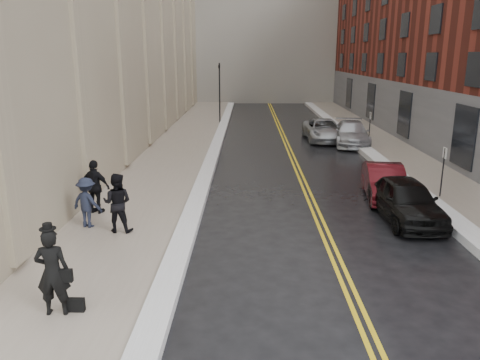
{
  "coord_description": "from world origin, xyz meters",
  "views": [
    {
      "loc": [
        -0.14,
        -10.83,
        5.87
      ],
      "look_at": [
        -0.41,
        5.08,
        1.6
      ],
      "focal_mm": 35.0,
      "sensor_mm": 36.0,
      "label": 1
    }
  ],
  "objects_px": {
    "car_maroon": "(385,182)",
    "pedestrian_c": "(95,187)",
    "car_black": "(406,200)",
    "car_silver_near": "(351,133)",
    "pedestrian_b": "(87,202)",
    "pedestrian_main": "(52,272)",
    "pedestrian_a": "(117,203)",
    "car_silver_far": "(324,130)"
  },
  "relations": [
    {
      "from": "car_black",
      "to": "pedestrian_c",
      "type": "relative_size",
      "value": 2.27
    },
    {
      "from": "car_silver_near",
      "to": "pedestrian_a",
      "type": "xyz_separation_m",
      "value": [
        -11.25,
        -16.53,
        0.37
      ]
    },
    {
      "from": "car_maroon",
      "to": "car_silver_near",
      "type": "relative_size",
      "value": 0.8
    },
    {
      "from": "pedestrian_b",
      "to": "car_maroon",
      "type": "bearing_deg",
      "value": -140.38
    },
    {
      "from": "pedestrian_b",
      "to": "pedestrian_c",
      "type": "xyz_separation_m",
      "value": [
        -0.16,
        1.46,
        0.14
      ]
    },
    {
      "from": "car_black",
      "to": "car_silver_near",
      "type": "distance_m",
      "value": 14.92
    },
    {
      "from": "car_silver_near",
      "to": "car_silver_far",
      "type": "relative_size",
      "value": 0.99
    },
    {
      "from": "car_black",
      "to": "car_silver_far",
      "type": "relative_size",
      "value": 0.85
    },
    {
      "from": "car_silver_far",
      "to": "pedestrian_b",
      "type": "relative_size",
      "value": 3.1
    },
    {
      "from": "car_silver_far",
      "to": "pedestrian_b",
      "type": "bearing_deg",
      "value": -123.15
    },
    {
      "from": "car_maroon",
      "to": "car_silver_far",
      "type": "relative_size",
      "value": 0.8
    },
    {
      "from": "car_silver_far",
      "to": "car_silver_near",
      "type": "bearing_deg",
      "value": -46.31
    },
    {
      "from": "pedestrian_main",
      "to": "pedestrian_a",
      "type": "distance_m",
      "value": 5.17
    },
    {
      "from": "car_black",
      "to": "car_silver_near",
      "type": "height_order",
      "value": "car_silver_near"
    },
    {
      "from": "car_maroon",
      "to": "pedestrian_c",
      "type": "bearing_deg",
      "value": -160.51
    },
    {
      "from": "pedestrian_a",
      "to": "pedestrian_b",
      "type": "xyz_separation_m",
      "value": [
        -1.16,
        0.42,
        -0.13
      ]
    },
    {
      "from": "car_black",
      "to": "pedestrian_main",
      "type": "bearing_deg",
      "value": -147.89
    },
    {
      "from": "car_black",
      "to": "pedestrian_a",
      "type": "height_order",
      "value": "pedestrian_a"
    },
    {
      "from": "car_silver_near",
      "to": "pedestrian_main",
      "type": "relative_size",
      "value": 2.6
    },
    {
      "from": "car_silver_near",
      "to": "car_silver_far",
      "type": "bearing_deg",
      "value": 142.35
    },
    {
      "from": "car_maroon",
      "to": "pedestrian_main",
      "type": "relative_size",
      "value": 2.09
    },
    {
      "from": "car_maroon",
      "to": "car_silver_far",
      "type": "bearing_deg",
      "value": 98.78
    },
    {
      "from": "car_black",
      "to": "car_maroon",
      "type": "bearing_deg",
      "value": 88.2
    },
    {
      "from": "pedestrian_b",
      "to": "car_black",
      "type": "bearing_deg",
      "value": -153.52
    },
    {
      "from": "car_maroon",
      "to": "pedestrian_c",
      "type": "relative_size",
      "value": 2.14
    },
    {
      "from": "car_black",
      "to": "pedestrian_main",
      "type": "xyz_separation_m",
      "value": [
        -10.11,
        -6.82,
        0.4
      ]
    },
    {
      "from": "pedestrian_a",
      "to": "pedestrian_c",
      "type": "height_order",
      "value": "pedestrian_c"
    },
    {
      "from": "car_black",
      "to": "car_maroon",
      "type": "height_order",
      "value": "car_black"
    },
    {
      "from": "pedestrian_main",
      "to": "pedestrian_b",
      "type": "bearing_deg",
      "value": -84.05
    },
    {
      "from": "car_black",
      "to": "pedestrian_c",
      "type": "distance_m",
      "value": 11.39
    },
    {
      "from": "car_silver_far",
      "to": "pedestrian_a",
      "type": "bearing_deg",
      "value": -119.78
    },
    {
      "from": "pedestrian_main",
      "to": "pedestrian_b",
      "type": "distance_m",
      "value": 5.69
    },
    {
      "from": "car_silver_near",
      "to": "pedestrian_c",
      "type": "height_order",
      "value": "pedestrian_c"
    },
    {
      "from": "car_maroon",
      "to": "pedestrian_main",
      "type": "distance_m",
      "value": 13.9
    },
    {
      "from": "pedestrian_a",
      "to": "pedestrian_b",
      "type": "relative_size",
      "value": 1.15
    },
    {
      "from": "car_silver_far",
      "to": "pedestrian_b",
      "type": "distance_m",
      "value": 20.73
    },
    {
      "from": "car_black",
      "to": "pedestrian_main",
      "type": "distance_m",
      "value": 12.2
    },
    {
      "from": "car_black",
      "to": "car_silver_near",
      "type": "relative_size",
      "value": 0.85
    },
    {
      "from": "car_silver_near",
      "to": "pedestrian_c",
      "type": "xyz_separation_m",
      "value": [
        -12.57,
        -14.66,
        0.38
      ]
    },
    {
      "from": "pedestrian_b",
      "to": "car_silver_far",
      "type": "bearing_deg",
      "value": -101.25
    },
    {
      "from": "pedestrian_a",
      "to": "pedestrian_c",
      "type": "xyz_separation_m",
      "value": [
        -1.32,
        1.87,
        0.01
      ]
    },
    {
      "from": "pedestrian_main",
      "to": "car_black",
      "type": "bearing_deg",
      "value": -151.3
    }
  ]
}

